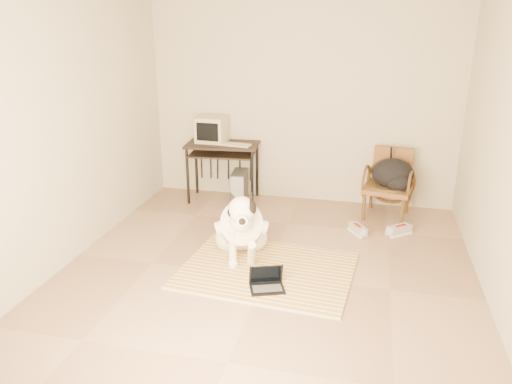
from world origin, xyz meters
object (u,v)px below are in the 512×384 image
(laptop, at_px, (267,283))
(computer_desk, at_px, (222,152))
(rattan_chair, at_px, (388,183))
(backpack, at_px, (394,175))
(pc_tower, at_px, (239,186))
(crt_monitor, at_px, (212,129))
(dog, at_px, (242,228))

(laptop, relative_size, computer_desk, 0.37)
(computer_desk, bearing_deg, laptop, -64.18)
(rattan_chair, xyz_separation_m, backpack, (0.05, -0.08, 0.13))
(computer_desk, distance_m, backpack, 2.21)
(computer_desk, height_order, pc_tower, computer_desk)
(pc_tower, bearing_deg, crt_monitor, 174.70)
(pc_tower, height_order, rattan_chair, rattan_chair)
(crt_monitor, distance_m, rattan_chair, 2.38)
(laptop, xyz_separation_m, rattan_chair, (1.09, 2.12, 0.35))
(dog, relative_size, rattan_chair, 1.28)
(crt_monitor, distance_m, backpack, 2.41)
(pc_tower, bearing_deg, computer_desk, -166.75)
(pc_tower, relative_size, backpack, 0.88)
(dog, bearing_deg, computer_desk, 112.72)
(dog, distance_m, crt_monitor, 2.00)
(crt_monitor, distance_m, pc_tower, 0.84)
(dog, relative_size, crt_monitor, 2.76)
(crt_monitor, height_order, pc_tower, crt_monitor)
(dog, distance_m, rattan_chair, 2.14)
(pc_tower, relative_size, rattan_chair, 0.53)
(laptop, distance_m, backpack, 2.38)
(dog, xyz_separation_m, pc_tower, (-0.46, 1.67, -0.13))
(pc_tower, bearing_deg, dog, -74.50)
(computer_desk, distance_m, crt_monitor, 0.33)
(pc_tower, xyz_separation_m, backpack, (1.99, -0.21, 0.36))
(laptop, bearing_deg, rattan_chair, 62.75)
(crt_monitor, xyz_separation_m, pc_tower, (0.38, -0.04, -0.75))
(computer_desk, height_order, crt_monitor, crt_monitor)
(crt_monitor, bearing_deg, computer_desk, -27.86)
(backpack, bearing_deg, computer_desk, 175.93)
(crt_monitor, bearing_deg, backpack, -5.85)
(dog, relative_size, computer_desk, 1.10)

